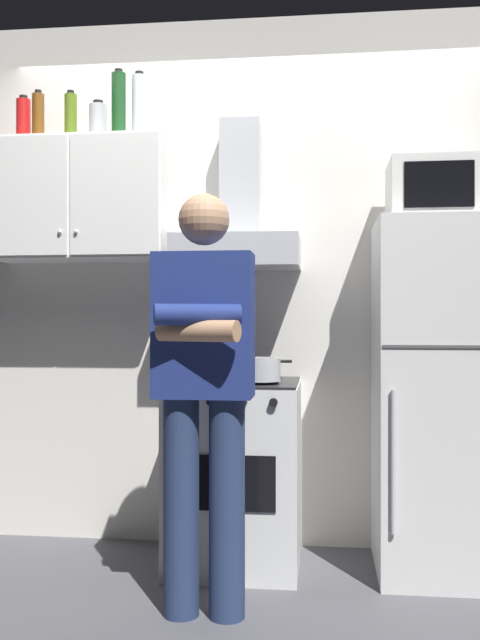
{
  "coord_description": "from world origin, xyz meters",
  "views": [
    {
      "loc": [
        0.36,
        -3.06,
        1.15
      ],
      "look_at": [
        0.0,
        0.0,
        1.15
      ],
      "focal_mm": 39.77,
      "sensor_mm": 36.0,
      "label": 1
    }
  ],
  "objects_px": {
    "bottle_vodka_clear": "(139,107)",
    "bottle_olive_oil": "(71,118)",
    "upper_cabinet": "(81,201)",
    "refrigerator": "(442,397)",
    "stove_oven": "(236,472)",
    "microwave": "(442,191)",
    "cooking_pot": "(261,369)",
    "bottle_canister_steel": "(98,123)",
    "person_standing": "(204,384)",
    "bottle_soda_red": "(23,121)",
    "bottle_beer_brown": "(38,117)",
    "bottle_wine_green": "(119,105)",
    "range_hood": "(239,229)"
  },
  "relations": [
    {
      "from": "microwave",
      "to": "bottle_soda_red",
      "type": "distance_m",
      "value": 2.11
    },
    {
      "from": "upper_cabinet",
      "to": "bottle_vodka_clear",
      "type": "xyz_separation_m",
      "value": [
        0.3,
        0.0,
        0.46
      ]
    },
    {
      "from": "range_hood",
      "to": "refrigerator",
      "type": "distance_m",
      "value": 1.25
    },
    {
      "from": "stove_oven",
      "to": "microwave",
      "type": "relative_size",
      "value": 1.82
    },
    {
      "from": "range_hood",
      "to": "bottle_beer_brown",
      "type": "distance_m",
      "value": 1.17
    },
    {
      "from": "upper_cabinet",
      "to": "cooking_pot",
      "type": "bearing_deg",
      "value": -14.73
    },
    {
      "from": "upper_cabinet",
      "to": "range_hood",
      "type": "distance_m",
      "value": 0.81
    },
    {
      "from": "refrigerator",
      "to": "bottle_canister_steel",
      "type": "xyz_separation_m",
      "value": [
        -1.67,
        0.16,
        1.35
      ]
    },
    {
      "from": "upper_cabinet",
      "to": "microwave",
      "type": "height_order",
      "value": "upper_cabinet"
    },
    {
      "from": "bottle_wine_green",
      "to": "bottle_soda_red",
      "type": "relative_size",
      "value": 1.39
    },
    {
      "from": "bottle_canister_steel",
      "to": "cooking_pot",
      "type": "bearing_deg",
      "value": -18.07
    },
    {
      "from": "microwave",
      "to": "bottle_wine_green",
      "type": "height_order",
      "value": "bottle_wine_green"
    },
    {
      "from": "bottle_olive_oil",
      "to": "bottle_canister_steel",
      "type": "distance_m",
      "value": 0.15
    },
    {
      "from": "refrigerator",
      "to": "bottle_soda_red",
      "type": "bearing_deg",
      "value": 175.91
    },
    {
      "from": "bottle_vodka_clear",
      "to": "stove_oven",
      "type": "bearing_deg",
      "value": -14.28
    },
    {
      "from": "bottle_olive_oil",
      "to": "bottle_soda_red",
      "type": "xyz_separation_m",
      "value": [
        -0.24,
        -0.02,
        -0.01
      ]
    },
    {
      "from": "microwave",
      "to": "bottle_olive_oil",
      "type": "xyz_separation_m",
      "value": [
        -1.82,
        0.15,
        0.44
      ]
    },
    {
      "from": "bottle_vodka_clear",
      "to": "bottle_olive_oil",
      "type": "bearing_deg",
      "value": 173.6
    },
    {
      "from": "refrigerator",
      "to": "stove_oven",
      "type": "bearing_deg",
      "value": -179.96
    },
    {
      "from": "bottle_vodka_clear",
      "to": "bottle_soda_red",
      "type": "distance_m",
      "value": 0.61
    },
    {
      "from": "microwave",
      "to": "bottle_soda_red",
      "type": "relative_size",
      "value": 1.96
    },
    {
      "from": "bottle_wine_green",
      "to": "bottle_vodka_clear",
      "type": "relative_size",
      "value": 1.02
    },
    {
      "from": "microwave",
      "to": "cooking_pot",
      "type": "relative_size",
      "value": 1.71
    },
    {
      "from": "range_hood",
      "to": "bottle_olive_oil",
      "type": "height_order",
      "value": "bottle_olive_oil"
    },
    {
      "from": "bottle_wine_green",
      "to": "bottle_vodka_clear",
      "type": "bearing_deg",
      "value": 17.29
    },
    {
      "from": "cooking_pot",
      "to": "bottle_vodka_clear",
      "type": "distance_m",
      "value": 1.45
    },
    {
      "from": "bottle_olive_oil",
      "to": "bottle_canister_steel",
      "type": "xyz_separation_m",
      "value": [
        0.15,
        -0.01,
        -0.03
      ]
    },
    {
      "from": "upper_cabinet",
      "to": "refrigerator",
      "type": "distance_m",
      "value": 2.0
    },
    {
      "from": "bottle_canister_steel",
      "to": "bottle_beer_brown",
      "type": "relative_size",
      "value": 0.81
    },
    {
      "from": "bottle_canister_steel",
      "to": "bottle_vodka_clear",
      "type": "distance_m",
      "value": 0.23
    },
    {
      "from": "microwave",
      "to": "bottle_canister_steel",
      "type": "relative_size",
      "value": 2.3
    },
    {
      "from": "cooking_pot",
      "to": "upper_cabinet",
      "type": "bearing_deg",
      "value": 165.27
    },
    {
      "from": "upper_cabinet",
      "to": "bottle_vodka_clear",
      "type": "distance_m",
      "value": 0.55
    },
    {
      "from": "bottle_beer_brown",
      "to": "bottle_wine_green",
      "type": "height_order",
      "value": "bottle_wine_green"
    },
    {
      "from": "person_standing",
      "to": "bottle_olive_oil",
      "type": "relative_size",
      "value": 6.11
    },
    {
      "from": "bottle_wine_green",
      "to": "bottle_canister_steel",
      "type": "bearing_deg",
      "value": 153.63
    },
    {
      "from": "cooking_pot",
      "to": "bottle_beer_brown",
      "type": "height_order",
      "value": "bottle_beer_brown"
    },
    {
      "from": "upper_cabinet",
      "to": "bottle_beer_brown",
      "type": "xyz_separation_m",
      "value": [
        -0.22,
        -0.02,
        0.42
      ]
    },
    {
      "from": "stove_oven",
      "to": "refrigerator",
      "type": "height_order",
      "value": "refrigerator"
    },
    {
      "from": "microwave",
      "to": "range_hood",
      "type": "bearing_deg",
      "value": 173.54
    },
    {
      "from": "upper_cabinet",
      "to": "bottle_canister_steel",
      "type": "relative_size",
      "value": 4.32
    },
    {
      "from": "stove_oven",
      "to": "microwave",
      "type": "bearing_deg",
      "value": 1.15
    },
    {
      "from": "bottle_olive_oil",
      "to": "bottle_soda_red",
      "type": "distance_m",
      "value": 0.24
    },
    {
      "from": "person_standing",
      "to": "bottle_canister_steel",
      "type": "height_order",
      "value": "bottle_canister_steel"
    },
    {
      "from": "microwave",
      "to": "bottle_vodka_clear",
      "type": "bearing_deg",
      "value": 175.75
    },
    {
      "from": "range_hood",
      "to": "cooking_pot",
      "type": "relative_size",
      "value": 2.67
    },
    {
      "from": "refrigerator",
      "to": "bottle_olive_oil",
      "type": "distance_m",
      "value": 2.29
    },
    {
      "from": "stove_oven",
      "to": "bottle_vodka_clear",
      "type": "height_order",
      "value": "bottle_vodka_clear"
    },
    {
      "from": "refrigerator",
      "to": "upper_cabinet",
      "type": "bearing_deg",
      "value": 175.93
    },
    {
      "from": "person_standing",
      "to": "cooking_pot",
      "type": "height_order",
      "value": "person_standing"
    }
  ]
}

